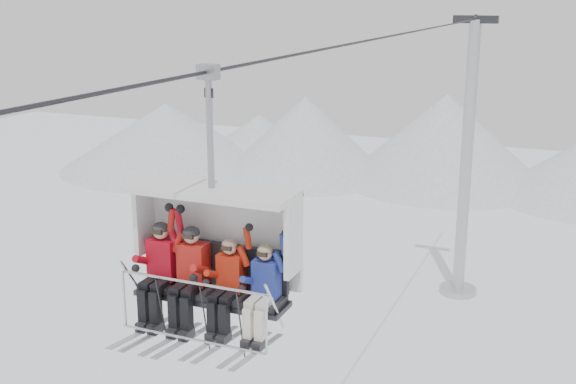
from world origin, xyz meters
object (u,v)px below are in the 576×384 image
at_px(lift_tower_right, 465,181).
at_px(skier_far_right, 263,289).
at_px(chairlift_carrier, 217,240).
at_px(skier_center_right, 228,283).
at_px(skier_far_left, 160,268).
at_px(skier_center_left, 190,273).

xyz_separation_m(lift_tower_right, skier_far_right, (0.91, -25.14, 4.41)).
bearing_deg(chairlift_carrier, skier_center_right, -43.70).
xyz_separation_m(lift_tower_right, chairlift_carrier, (0.00, -24.82, 4.94)).
bearing_deg(skier_far_left, skier_center_right, -0.66).
xyz_separation_m(skier_far_left, skier_far_right, (1.78, -0.02, -0.06)).
distance_m(lift_tower_right, skier_center_left, 25.52).
distance_m(lift_tower_right, skier_center_right, 25.53).
distance_m(skier_center_right, skier_far_right, 0.58).
distance_m(skier_center_left, skier_far_right, 1.23).
relative_size(skier_center_left, skier_far_right, 1.04).
relative_size(chairlift_carrier, skier_center_right, 2.36).
xyz_separation_m(chairlift_carrier, skier_far_right, (0.91, -0.32, -0.54)).
xyz_separation_m(skier_center_right, skier_far_right, (0.58, -0.00, -0.01)).
bearing_deg(skier_center_right, chairlift_carrier, 136.30).
distance_m(skier_far_left, skier_far_right, 1.78).
bearing_deg(skier_far_right, skier_center_left, 179.26).
bearing_deg(skier_center_left, skier_far_right, -0.74).
bearing_deg(skier_far_left, lift_tower_right, 88.03).
bearing_deg(chairlift_carrier, skier_far_right, -19.28).
distance_m(lift_tower_right, skier_far_left, 25.53).
bearing_deg(skier_center_right, skier_far_right, -0.21).
distance_m(chairlift_carrier, skier_far_left, 1.03).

